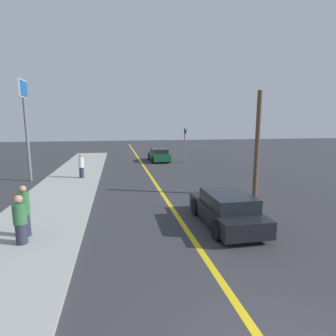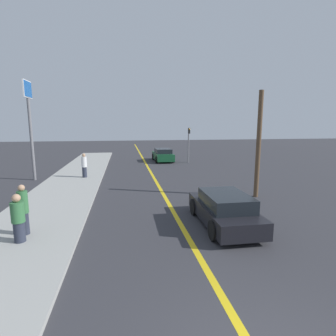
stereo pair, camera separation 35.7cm
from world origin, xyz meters
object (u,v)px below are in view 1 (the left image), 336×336
(pedestrian_far_standing, at_px, (81,166))
(utility_pole, at_px, (257,145))
(car_near_right_lane, at_px, (226,209))
(traffic_light, at_px, (185,141))
(pedestrian_near_curb, at_px, (20,220))
(roadside_sign, at_px, (25,111))
(pedestrian_mid_group, at_px, (25,211))
(car_ahead_center, at_px, (159,155))

(pedestrian_far_standing, height_order, utility_pole, utility_pole)
(car_near_right_lane, xyz_separation_m, utility_pole, (3.20, 3.54, 2.14))
(pedestrian_far_standing, relative_size, traffic_light, 0.49)
(pedestrian_near_curb, relative_size, roadside_sign, 0.23)
(roadside_sign, bearing_deg, car_near_right_lane, -45.53)
(roadside_sign, xyz_separation_m, utility_pole, (13.07, -6.52, -1.93))
(pedestrian_mid_group, bearing_deg, utility_pole, 18.72)
(car_near_right_lane, relative_size, pedestrian_near_curb, 2.64)
(car_near_right_lane, distance_m, traffic_light, 16.52)
(roadside_sign, bearing_deg, pedestrian_mid_group, -74.47)
(utility_pole, bearing_deg, car_ahead_center, 101.52)
(pedestrian_near_curb, relative_size, pedestrian_far_standing, 0.93)
(car_near_right_lane, xyz_separation_m, traffic_light, (2.66, 16.23, 1.54))
(traffic_light, relative_size, utility_pole, 0.63)
(traffic_light, relative_size, roadside_sign, 0.52)
(pedestrian_near_curb, distance_m, pedestrian_far_standing, 10.34)
(pedestrian_far_standing, xyz_separation_m, roadside_sign, (-3.39, 0.27, 3.72))
(car_near_right_lane, relative_size, utility_pole, 0.75)
(car_near_right_lane, bearing_deg, pedestrian_near_curb, -175.03)
(pedestrian_near_curb, relative_size, pedestrian_mid_group, 0.91)
(pedestrian_near_curb, distance_m, traffic_light, 19.42)
(utility_pole, bearing_deg, roadside_sign, 153.49)
(pedestrian_far_standing, xyz_separation_m, utility_pole, (9.68, -6.25, 1.79))
(traffic_light, distance_m, roadside_sign, 14.20)
(pedestrian_near_curb, relative_size, utility_pole, 0.28)
(pedestrian_near_curb, xyz_separation_m, pedestrian_mid_group, (-0.04, 0.59, 0.10))
(traffic_light, height_order, roadside_sign, roadside_sign)
(car_ahead_center, xyz_separation_m, roadside_sign, (-10.17, -7.74, 4.05))
(pedestrian_mid_group, relative_size, pedestrian_far_standing, 1.02)
(car_near_right_lane, relative_size, pedestrian_far_standing, 2.44)
(car_ahead_center, height_order, utility_pole, utility_pole)
(pedestrian_near_curb, distance_m, utility_pole, 11.18)
(car_ahead_center, distance_m, traffic_light, 3.21)
(utility_pole, bearing_deg, traffic_light, 92.45)
(pedestrian_mid_group, distance_m, traffic_light, 18.93)
(pedestrian_mid_group, relative_size, roadside_sign, 0.26)
(car_near_right_lane, relative_size, traffic_light, 1.19)
(car_ahead_center, distance_m, pedestrian_far_standing, 10.50)
(car_near_right_lane, height_order, pedestrian_far_standing, pedestrian_far_standing)
(pedestrian_mid_group, distance_m, utility_pole, 11.01)
(pedestrian_near_curb, bearing_deg, pedestrian_mid_group, 94.31)
(pedestrian_mid_group, height_order, traffic_light, traffic_light)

